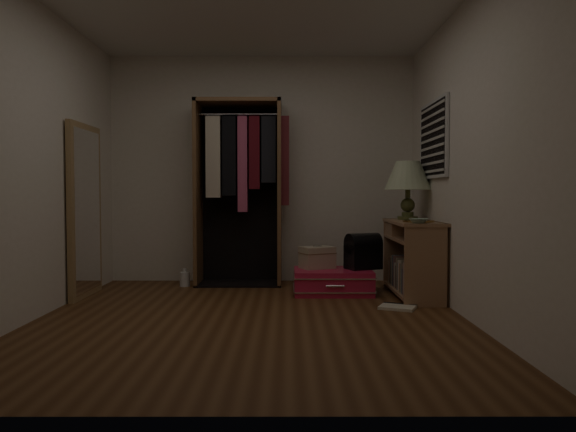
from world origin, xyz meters
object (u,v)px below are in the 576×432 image
(console_bookshelf, at_px, (412,257))
(open_wardrobe, at_px, (242,175))
(pink_suitcase, at_px, (333,281))
(table_lamp, at_px, (408,177))
(white_jug, at_px, (185,279))
(black_bag, at_px, (363,251))
(train_case, at_px, (317,257))
(floor_mirror, at_px, (85,211))

(console_bookshelf, bearing_deg, open_wardrobe, 157.23)
(pink_suitcase, bearing_deg, table_lamp, 8.51)
(open_wardrobe, distance_m, white_jug, 1.31)
(console_bookshelf, height_order, black_bag, console_bookshelf)
(table_lamp, bearing_deg, console_bookshelf, -91.00)
(pink_suitcase, height_order, black_bag, black_bag)
(open_wardrobe, bearing_deg, table_lamp, -15.73)
(console_bookshelf, relative_size, train_case, 2.82)
(train_case, xyz_separation_m, black_bag, (0.47, -0.04, 0.07))
(open_wardrobe, bearing_deg, black_bag, -23.96)
(pink_suitcase, distance_m, white_jug, 1.65)
(console_bookshelf, xyz_separation_m, table_lamp, (0.00, 0.24, 0.80))
(console_bookshelf, relative_size, table_lamp, 1.86)
(pink_suitcase, height_order, table_lamp, table_lamp)
(console_bookshelf, xyz_separation_m, pink_suitcase, (-0.78, 0.12, -0.27))
(train_case, bearing_deg, console_bookshelf, -37.25)
(white_jug, bearing_deg, black_bag, -11.94)
(pink_suitcase, distance_m, black_bag, 0.44)
(floor_mirror, bearing_deg, console_bookshelf, 0.60)
(pink_suitcase, relative_size, table_lamp, 1.34)
(open_wardrobe, height_order, train_case, open_wardrobe)
(white_jug, bearing_deg, floor_mirror, -145.39)
(black_bag, distance_m, table_lamp, 0.89)
(open_wardrobe, distance_m, black_bag, 1.61)
(open_wardrobe, bearing_deg, console_bookshelf, -22.77)
(console_bookshelf, relative_size, floor_mirror, 0.66)
(open_wardrobe, height_order, pink_suitcase, open_wardrobe)
(train_case, height_order, white_jug, train_case)
(open_wardrobe, bearing_deg, floor_mirror, -152.75)
(black_bag, bearing_deg, console_bookshelf, -42.91)
(table_lamp, relative_size, white_jug, 3.09)
(open_wardrobe, height_order, white_jug, open_wardrobe)
(train_case, bearing_deg, white_jug, 141.21)
(floor_mirror, relative_size, pink_suitcase, 2.10)
(white_jug, bearing_deg, console_bookshelf, -13.43)
(open_wardrobe, bearing_deg, pink_suitcase, -32.23)
(open_wardrobe, relative_size, pink_suitcase, 2.54)
(console_bookshelf, xyz_separation_m, train_case, (-0.93, 0.21, -0.03))
(black_bag, bearing_deg, pink_suitcase, 163.86)
(open_wardrobe, distance_m, train_case, 1.30)
(console_bookshelf, distance_m, train_case, 0.96)
(floor_mirror, distance_m, pink_suitcase, 2.57)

